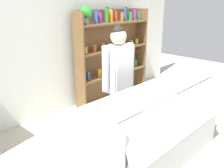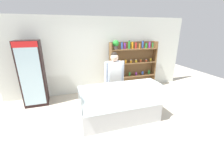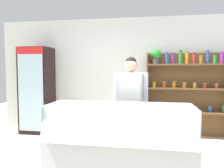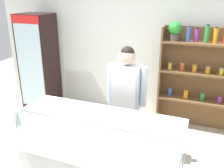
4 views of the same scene
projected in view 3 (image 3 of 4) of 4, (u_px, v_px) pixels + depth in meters
The scene contains 5 objects.
back_wall at pixel (135, 75), 5.22m from camera, with size 6.80×0.10×2.70m, color silver.
drinks_fridge at pixel (37, 90), 5.14m from camera, with size 0.68×0.58×1.99m.
shelving_unit at pixel (187, 88), 4.78m from camera, with size 1.85×0.29×1.93m.
deli_display_case at pixel (119, 153), 3.06m from camera, with size 2.03×0.73×1.01m.
shop_clerk at pixel (131, 97), 3.75m from camera, with size 0.59×0.25×1.70m.
Camera 3 is at (0.33, -2.97, 1.49)m, focal length 35.00 mm.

